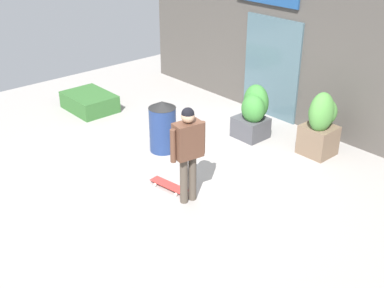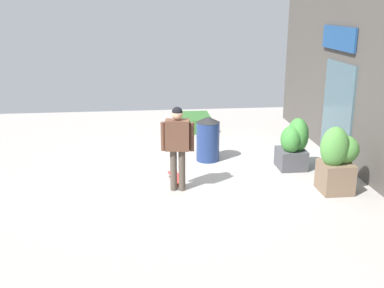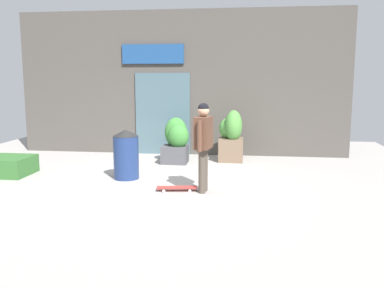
% 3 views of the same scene
% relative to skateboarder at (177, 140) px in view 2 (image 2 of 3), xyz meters
% --- Properties ---
extents(ground_plane, '(12.00, 12.00, 0.00)m').
position_rel_skateboarder_xyz_m(ground_plane, '(-1.02, 0.76, -1.00)').
color(ground_plane, '#9E9993').
extents(building_facade, '(8.95, 0.31, 3.86)m').
position_rel_skateboarder_xyz_m(building_facade, '(-1.04, 3.88, 0.92)').
color(building_facade, '#4C4742').
rests_on(building_facade, ground_plane).
extents(skateboarder, '(0.33, 0.62, 1.63)m').
position_rel_skateboarder_xyz_m(skateboarder, '(0.00, 0.00, 0.00)').
color(skateboarder, '#4C4238').
rests_on(skateboarder, ground_plane).
extents(skateboard, '(0.77, 0.31, 0.08)m').
position_rel_skateboarder_xyz_m(skateboard, '(-0.49, -0.00, -0.93)').
color(skateboard, red).
rests_on(skateboard, ground_plane).
extents(planter_box_left, '(0.67, 0.62, 1.11)m').
position_rel_skateboarder_xyz_m(planter_box_left, '(-0.93, 2.57, -0.45)').
color(planter_box_left, '#47474C').
rests_on(planter_box_left, ground_plane).
extents(planter_box_right, '(0.61, 0.79, 1.29)m').
position_rel_skateboarder_xyz_m(planter_box_right, '(0.40, 2.97, -0.35)').
color(planter_box_right, brown).
rests_on(planter_box_right, ground_plane).
extents(trash_bin, '(0.53, 0.53, 1.02)m').
position_rel_skateboarder_xyz_m(trash_bin, '(-1.69, 0.82, -0.48)').
color(trash_bin, navy).
rests_on(trash_bin, ground_plane).
extents(hedge_ledge, '(1.22, 0.90, 0.39)m').
position_rel_skateboarder_xyz_m(hedge_ledge, '(-4.45, 0.82, -0.80)').
color(hedge_ledge, '#33662D').
rests_on(hedge_ledge, ground_plane).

